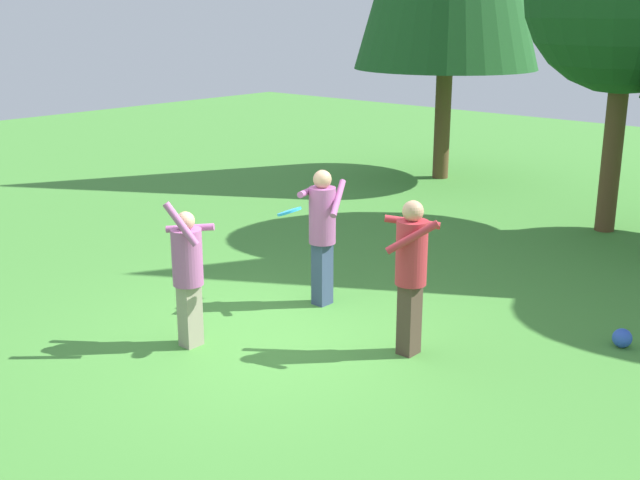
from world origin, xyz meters
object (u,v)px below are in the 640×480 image
object	(u,v)px
ball_blue	(622,338)
person_catcher	(411,264)
person_thrower	(188,268)
person_bystander	(322,226)
frisbee	(289,212)

from	to	relation	value
ball_blue	person_catcher	bearing A→B (deg)	-134.69
ball_blue	person_thrower	bearing A→B (deg)	-139.18
person_bystander	ball_blue	xyz separation A→B (m)	(3.43, 1.21, -0.94)
person_catcher	ball_blue	xyz separation A→B (m)	(1.71, 1.73, -0.92)
person_catcher	person_bystander	xyz separation A→B (m)	(-1.72, 0.51, 0.01)
person_catcher	ball_blue	world-z (taller)	person_catcher
person_catcher	person_thrower	bearing A→B (deg)	0.97
person_catcher	ball_blue	distance (m)	2.60
person_bystander	ball_blue	world-z (taller)	person_bystander
person_catcher	frisbee	xyz separation A→B (m)	(-1.07, -0.76, 0.55)
person_bystander	ball_blue	size ratio (longest dim) A/B	8.04
person_thrower	ball_blue	bearing A→B (deg)	3.33
ball_blue	person_bystander	bearing A→B (deg)	-160.53
person_thrower	frisbee	world-z (taller)	person_thrower
person_catcher	person_bystander	bearing A→B (deg)	-52.03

